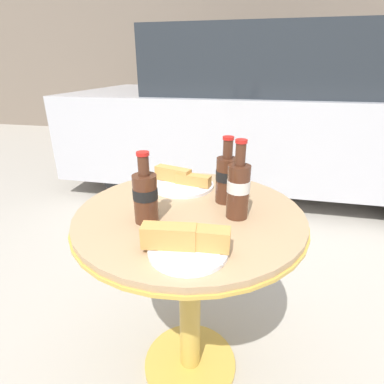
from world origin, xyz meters
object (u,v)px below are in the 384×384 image
object	(u,v)px
cola_bottle_right	(227,177)
cola_bottle_left	(238,188)
parked_car	(270,117)
bistro_table	(190,252)
lunch_plate_near	(182,181)
cola_bottle_center	(145,195)
lunch_plate_far	(187,243)

from	to	relation	value
cola_bottle_right	cola_bottle_left	bearing A→B (deg)	-66.40
parked_car	bistro_table	bearing A→B (deg)	-97.61
lunch_plate_near	parked_car	distance (m)	2.12
cola_bottle_right	parked_car	size ratio (longest dim) A/B	0.06
cola_bottle_center	lunch_plate_near	xyz separation A→B (m)	(0.04, 0.29, -0.06)
cola_bottle_left	cola_bottle_center	bearing A→B (deg)	-162.05
bistro_table	cola_bottle_center	bearing A→B (deg)	-139.69
lunch_plate_near	lunch_plate_far	bearing A→B (deg)	-74.36
cola_bottle_right	lunch_plate_far	world-z (taller)	cola_bottle_right
bistro_table	cola_bottle_right	size ratio (longest dim) A/B	3.30
cola_bottle_center	parked_car	xyz separation A→B (m)	(0.42, 2.38, -0.13)
cola_bottle_right	lunch_plate_far	xyz separation A→B (m)	(-0.06, -0.33, -0.06)
parked_car	lunch_plate_near	bearing A→B (deg)	-100.35
bistro_table	cola_bottle_right	bearing A→B (deg)	42.67
cola_bottle_left	cola_bottle_center	distance (m)	0.28
cola_bottle_center	lunch_plate_near	bearing A→B (deg)	83.13
lunch_plate_near	parked_car	bearing A→B (deg)	79.65
lunch_plate_far	lunch_plate_near	bearing A→B (deg)	105.64
bistro_table	lunch_plate_near	distance (m)	0.28
cola_bottle_center	parked_car	world-z (taller)	parked_car
cola_bottle_right	cola_bottle_center	world-z (taller)	cola_bottle_right
lunch_plate_near	lunch_plate_far	world-z (taller)	lunch_plate_far
bistro_table	cola_bottle_center	xyz separation A→B (m)	(-0.11, -0.09, 0.25)
bistro_table	cola_bottle_right	xyz separation A→B (m)	(0.11, 0.10, 0.25)
lunch_plate_far	bistro_table	bearing A→B (deg)	101.00
cola_bottle_right	cola_bottle_center	size ratio (longest dim) A/B	1.05
bistro_table	lunch_plate_far	distance (m)	0.30
cola_bottle_center	bistro_table	bearing A→B (deg)	40.31
cola_bottle_left	lunch_plate_near	bearing A→B (deg)	137.42
lunch_plate_far	parked_car	world-z (taller)	parked_car
cola_bottle_right	lunch_plate_far	distance (m)	0.34
cola_bottle_center	lunch_plate_far	distance (m)	0.21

